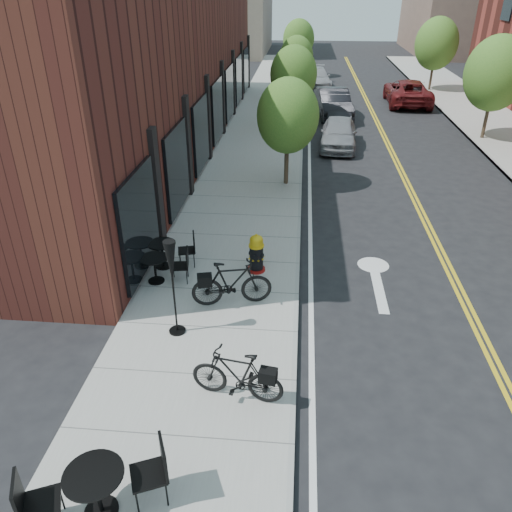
{
  "coord_description": "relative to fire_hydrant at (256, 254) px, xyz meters",
  "views": [
    {
      "loc": [
        -0.13,
        -8.69,
        6.81
      ],
      "look_at": [
        -1.06,
        1.71,
        1.0
      ],
      "focal_mm": 35.0,
      "sensor_mm": 36.0,
      "label": 1
    }
  ],
  "objects": [
    {
      "name": "sidewalk_near",
      "position": [
        -0.87,
        7.48,
        -0.56
      ],
      "size": [
        4.0,
        70.0,
        0.12
      ],
      "primitive_type": "cube",
      "color": "#9E9B93",
      "rests_on": "ground"
    },
    {
      "name": "parked_car_a",
      "position": [
        2.73,
        11.6,
        0.05
      ],
      "size": [
        1.89,
        4.06,
        1.35
      ],
      "primitive_type": "imported",
      "rotation": [
        0.0,
        0.0,
        -0.08
      ],
      "color": "gray",
      "rests_on": "ground"
    },
    {
      "name": "fire_hydrant",
      "position": [
        0.0,
        0.0,
        0.0
      ],
      "size": [
        0.6,
        0.6,
        1.05
      ],
      "rotation": [
        0.0,
        0.0,
        -0.4
      ],
      "color": "maroon",
      "rests_on": "sidewalk_near"
    },
    {
      "name": "bistro_set_a",
      "position": [
        -1.61,
        -6.95,
        0.03
      ],
      "size": [
        1.96,
        1.22,
        1.05
      ],
      "rotation": [
        0.0,
        0.0,
        0.41
      ],
      "color": "black",
      "rests_on": "sidewalk_near"
    },
    {
      "name": "tree_far_c",
      "position": [
        9.73,
        25.48,
        2.44
      ],
      "size": [
        2.8,
        2.8,
        4.62
      ],
      "color": "#382B1E",
      "rests_on": "sidewalk_far"
    },
    {
      "name": "tree_near_d",
      "position": [
        0.53,
        30.48,
        2.17
      ],
      "size": [
        2.4,
        2.4,
        4.11
      ],
      "color": "#382B1E",
      "rests_on": "sidewalk_near"
    },
    {
      "name": "ground",
      "position": [
        1.13,
        -2.52,
        -0.62
      ],
      "size": [
        120.0,
        120.0,
        0.0
      ],
      "primitive_type": "plane",
      "color": "black",
      "rests_on": "ground"
    },
    {
      "name": "parked_car_far",
      "position": [
        7.43,
        21.14,
        0.12
      ],
      "size": [
        2.61,
        5.42,
        1.49
      ],
      "primitive_type": "imported",
      "rotation": [
        0.0,
        0.0,
        3.11
      ],
      "color": "maroon",
      "rests_on": "ground"
    },
    {
      "name": "tree_near_c",
      "position": [
        0.53,
        22.48,
        1.91
      ],
      "size": [
        2.1,
        2.1,
        3.67
      ],
      "color": "#382B1E",
      "rests_on": "sidewalk_near"
    },
    {
      "name": "bistro_set_b",
      "position": [
        -2.47,
        -0.77,
        -0.05
      ],
      "size": [
        1.69,
        0.81,
        0.89
      ],
      "rotation": [
        0.0,
        0.0,
        0.15
      ],
      "color": "black",
      "rests_on": "sidewalk_near"
    },
    {
      "name": "tree_near_b",
      "position": [
        0.53,
        14.48,
        2.1
      ],
      "size": [
        2.3,
        2.3,
        3.98
      ],
      "color": "#382B1E",
      "rests_on": "sidewalk_near"
    },
    {
      "name": "building_near",
      "position": [
        -5.37,
        11.48,
        2.88
      ],
      "size": [
        5.0,
        28.0,
        7.0
      ],
      "primitive_type": "cube",
      "color": "#441B16",
      "rests_on": "ground"
    },
    {
      "name": "bicycle_right",
      "position": [
        -0.43,
        -1.58,
        0.06
      ],
      "size": [
        1.94,
        0.93,
        1.12
      ],
      "primitive_type": "imported",
      "rotation": [
        0.0,
        0.0,
        1.8
      ],
      "color": "black",
      "rests_on": "sidewalk_near"
    },
    {
      "name": "tree_far_b",
      "position": [
        9.73,
        13.48,
        2.44
      ],
      "size": [
        2.8,
        2.8,
        4.62
      ],
      "color": "#382B1E",
      "rests_on": "sidewalk_far"
    },
    {
      "name": "parked_car_c",
      "position": [
        1.93,
        26.15,
        0.05
      ],
      "size": [
        2.21,
        4.71,
        1.33
      ],
      "primitive_type": "imported",
      "rotation": [
        0.0,
        0.0,
        0.08
      ],
      "color": "#A4A3A8",
      "rests_on": "ground"
    },
    {
      "name": "bistro_set_c",
      "position": [
        -2.47,
        -0.03,
        -0.04
      ],
      "size": [
        1.74,
        0.88,
        0.92
      ],
      "rotation": [
        0.0,
        0.0,
        0.24
      ],
      "color": "black",
      "rests_on": "sidewalk_near"
    },
    {
      "name": "tree_near_a",
      "position": [
        0.53,
        6.48,
        1.99
      ],
      "size": [
        2.2,
        2.2,
        3.81
      ],
      "color": "#382B1E",
      "rests_on": "sidewalk_near"
    },
    {
      "name": "parked_car_b",
      "position": [
        2.73,
        17.35,
        0.15
      ],
      "size": [
        2.12,
        4.79,
        1.53
      ],
      "primitive_type": "imported",
      "rotation": [
        0.0,
        0.0,
        0.11
      ],
      "color": "black",
      "rests_on": "ground"
    },
    {
      "name": "patio_umbrella",
      "position": [
        -1.48,
        -2.74,
        1.08
      ],
      "size": [
        0.36,
        0.36,
        2.2
      ],
      "color": "black",
      "rests_on": "sidewalk_near"
    },
    {
      "name": "bicycle_left",
      "position": [
        0.06,
        -4.54,
        0.02
      ],
      "size": [
        1.77,
        0.77,
        1.03
      ],
      "primitive_type": "imported",
      "rotation": [
        0.0,
        0.0,
        -1.74
      ],
      "color": "black",
      "rests_on": "sidewalk_near"
    }
  ]
}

